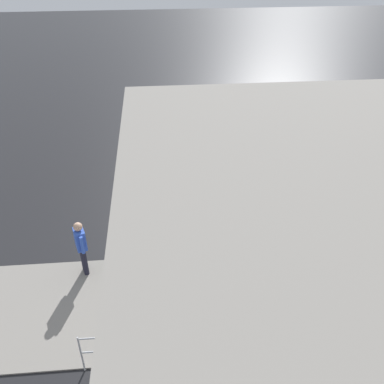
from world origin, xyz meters
name	(u,v)px	position (x,y,z in m)	size (l,w,h in m)	color
ground_plane	(250,198)	(0.00, 0.00, 0.00)	(60.00, 60.00, 0.00)	black
kerb_strip	(285,295)	(0.00, 4.20, 0.02)	(24.00, 3.20, 0.04)	gray
moving_hatchback	(229,160)	(0.63, -0.69, 1.03)	(4.25, 3.01, 2.06)	orange
fire_hydrant	(118,251)	(4.09, 2.70, 0.40)	(0.42, 0.31, 0.80)	#197A2D
pedestrian	(81,244)	(4.91, 2.98, 0.96)	(0.35, 0.54, 1.62)	blue
metal_railing	(321,330)	(-0.22, 5.82, 0.72)	(9.71, 0.04, 1.05)	#B7BABF
sign_post	(158,238)	(3.01, 3.63, 1.58)	(0.07, 0.44, 2.40)	#4C4C51
puddle_patch	(186,192)	(2.05, -0.51, 0.00)	(4.18, 4.18, 0.01)	black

